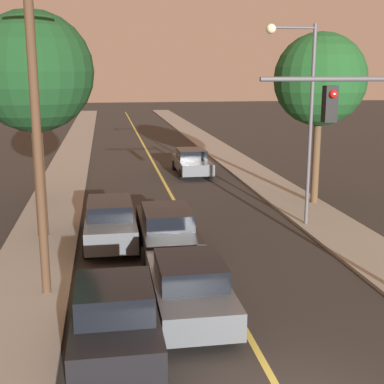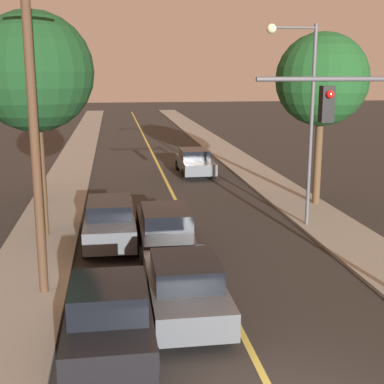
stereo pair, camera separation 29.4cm
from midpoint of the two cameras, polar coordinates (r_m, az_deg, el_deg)
road_surface at (r=44.33m, az=-4.47°, el=4.94°), size 8.48×80.00×0.01m
sidewalk_left at (r=44.29m, az=-11.59°, el=4.79°), size 2.50×80.00×0.12m
sidewalk_right at (r=45.02m, az=2.54°, el=5.16°), size 2.50×80.00×0.12m
car_near_lane_front at (r=13.49m, az=-0.13°, el=-10.00°), size 1.94×4.45×1.52m
car_near_lane_second at (r=18.03m, az=-2.35°, el=-3.94°), size 1.89×5.08×1.56m
car_outer_lane_front at (r=12.06m, az=-8.15°, el=-12.92°), size 1.97×4.17×1.60m
car_outer_lane_second at (r=19.19m, az=-8.32°, el=-3.00°), size 1.84×4.96×1.60m
car_far_oncoming at (r=31.82m, az=0.56°, el=3.26°), size 1.95×4.81×1.47m
traffic_signal_mast at (r=14.50m, az=19.24°, el=4.59°), size 4.11×0.42×5.93m
streetlamp_right at (r=20.64m, az=12.01°, el=9.56°), size 1.93×0.36×7.57m
utility_pole_left at (r=14.24m, az=-16.01°, el=7.33°), size 1.60×0.24×8.95m
tree_left_near at (r=25.09m, az=-15.98°, el=11.64°), size 3.61×3.61×7.44m
tree_left_far at (r=19.58m, az=-16.13°, el=12.14°), size 4.15×4.15×7.93m
tree_right_near at (r=24.44m, az=14.05°, el=11.53°), size 4.05×4.05×7.56m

